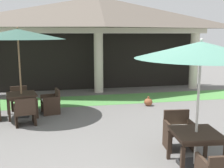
{
  "coord_description": "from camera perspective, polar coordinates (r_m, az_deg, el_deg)",
  "views": [
    {
      "loc": [
        -1.84,
        -4.23,
        2.63
      ],
      "look_at": [
        -0.29,
        3.41,
        1.2
      ],
      "focal_mm": 43.49,
      "sensor_mm": 36.0,
      "label": 1
    }
  ],
  "objects": [
    {
      "name": "background_pavilion",
      "position": [
        12.38,
        -2.98,
        13.38
      ],
      "size": [
        10.62,
        2.65,
        4.26
      ],
      "color": "beige",
      "rests_on": "ground"
    },
    {
      "name": "lawn_strip",
      "position": [
        11.1,
        -1.6,
        -3.29
      ],
      "size": [
        12.42,
        1.75,
        0.01
      ],
      "primitive_type": "cube",
      "color": "#519347",
      "rests_on": "ground"
    },
    {
      "name": "patio_table_near_foreground",
      "position": [
        5.68,
        17.23,
        -10.57
      ],
      "size": [
        0.97,
        0.97,
        0.75
      ],
      "rotation": [
        0.0,
        0.0,
        -0.1
      ],
      "color": "#38281E",
      "rests_on": "ground"
    },
    {
      "name": "patio_umbrella_near_foreground",
      "position": [
        5.33,
        18.2,
        6.47
      ],
      "size": [
        2.49,
        2.49,
        2.56
      ],
      "color": "#2D2D2D",
      "rests_on": "ground"
    },
    {
      "name": "patio_chair_near_foreground_north",
      "position": [
        6.59,
        13.88,
        -9.57
      ],
      "size": [
        0.68,
        0.61,
        0.86
      ],
      "rotation": [
        0.0,
        0.0,
        -3.24
      ],
      "color": "#38281E",
      "rests_on": "ground"
    },
    {
      "name": "patio_table_mid_left",
      "position": [
        9.2,
        -18.49,
        -2.56
      ],
      "size": [
        1.06,
        1.06,
        0.76
      ],
      "rotation": [
        0.0,
        0.0,
        0.21
      ],
      "color": "#38281E",
      "rests_on": "ground"
    },
    {
      "name": "patio_umbrella_mid_left",
      "position": [
        8.98,
        -19.22,
        9.8
      ],
      "size": [
        2.94,
        2.94,
        2.86
      ],
      "color": "#2D2D2D",
      "rests_on": "ground"
    },
    {
      "name": "patio_chair_mid_left_north",
      "position": [
        10.17,
        -18.87,
        -2.9
      ],
      "size": [
        0.69,
        0.62,
        0.8
      ],
      "rotation": [
        0.0,
        0.0,
        -2.94
      ],
      "color": "#38281E",
      "rests_on": "ground"
    },
    {
      "name": "patio_chair_mid_left_east",
      "position": [
        9.37,
        -12.64,
        -3.72
      ],
      "size": [
        0.67,
        0.69,
        0.82
      ],
      "rotation": [
        0.0,
        0.0,
        -4.51
      ],
      "color": "#38281E",
      "rests_on": "ground"
    },
    {
      "name": "patio_chair_mid_left_south",
      "position": [
        8.35,
        -17.81,
        -5.69
      ],
      "size": [
        0.68,
        0.65,
        0.84
      ],
      "rotation": [
        0.0,
        0.0,
        0.21
      ],
      "color": "#38281E",
      "rests_on": "ground"
    },
    {
      "name": "terracotta_urn",
      "position": [
        10.24,
        7.65,
        -3.75
      ],
      "size": [
        0.31,
        0.31,
        0.36
      ],
      "color": "brown",
      "rests_on": "ground"
    }
  ]
}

